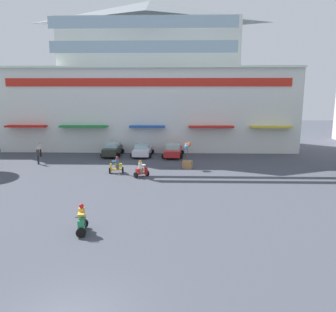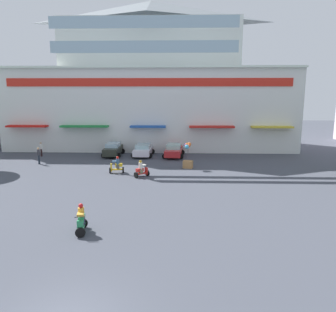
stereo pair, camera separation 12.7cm
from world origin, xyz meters
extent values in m
plane|color=#424550|center=(0.00, 13.00, 0.00)|extent=(128.00, 128.00, 0.00)
cube|color=silver|center=(0.00, 35.18, 5.04)|extent=(36.51, 10.37, 10.07)
cube|color=silver|center=(0.00, 35.70, 13.08)|extent=(22.03, 9.33, 6.02)
pyramid|color=slate|center=(0.00, 35.70, 17.44)|extent=(22.47, 9.54, 2.70)
cube|color=red|center=(0.00, 29.94, 8.43)|extent=(33.59, 0.12, 0.95)
cube|color=silver|center=(0.00, 29.90, 10.19)|extent=(36.51, 0.70, 0.24)
cube|color=red|center=(-14.54, 29.45, 3.29)|extent=(4.82, 1.10, 0.20)
cube|color=#1D7C38|center=(-7.60, 29.45, 3.29)|extent=(5.70, 1.10, 0.20)
cube|color=#204D9F|center=(0.01, 29.45, 3.29)|extent=(4.21, 1.10, 0.20)
cube|color=red|center=(7.54, 29.45, 3.29)|extent=(5.28, 1.10, 0.20)
cube|color=gold|center=(14.56, 29.45, 3.29)|extent=(4.78, 1.10, 0.20)
cube|color=#99B7C6|center=(0.00, 25.81, 11.88)|extent=(19.39, 0.08, 1.20)
cube|color=#99B7C6|center=(0.00, 25.81, 14.29)|extent=(19.39, 0.08, 1.20)
cube|color=#272B22|center=(-3.95, 28.17, 0.67)|extent=(1.67, 4.40, 0.79)
cube|color=#9CBBCC|center=(-3.95, 28.17, 1.29)|extent=(1.42, 2.21, 0.45)
cylinder|color=black|center=(-4.76, 29.54, 0.30)|extent=(0.60, 0.17, 0.60)
cylinder|color=black|center=(-3.13, 29.52, 0.30)|extent=(0.60, 0.17, 0.60)
cylinder|color=black|center=(-4.78, 26.82, 0.30)|extent=(0.60, 0.17, 0.60)
cylinder|color=black|center=(-3.15, 26.80, 0.30)|extent=(0.60, 0.17, 0.60)
cube|color=silver|center=(-0.46, 28.11, 0.61)|extent=(1.96, 4.30, 0.68)
cube|color=#95B7BE|center=(-0.46, 28.11, 1.17)|extent=(1.64, 2.17, 0.45)
cylinder|color=black|center=(-1.35, 29.45, 0.30)|extent=(0.60, 0.18, 0.60)
cylinder|color=black|center=(0.50, 29.40, 0.30)|extent=(0.60, 0.18, 0.60)
cylinder|color=black|center=(-1.41, 26.81, 0.30)|extent=(0.60, 0.18, 0.60)
cylinder|color=black|center=(0.43, 26.76, 0.30)|extent=(0.60, 0.18, 0.60)
cube|color=red|center=(3.10, 27.70, 0.62)|extent=(2.07, 4.24, 0.71)
cube|color=#95C1BA|center=(3.10, 27.70, 1.25)|extent=(1.67, 2.17, 0.54)
cylinder|color=black|center=(2.31, 29.04, 0.30)|extent=(0.61, 0.21, 0.60)
cylinder|color=black|center=(4.08, 28.91, 0.30)|extent=(0.61, 0.21, 0.60)
cylinder|color=black|center=(2.13, 26.48, 0.30)|extent=(0.61, 0.21, 0.60)
cylinder|color=black|center=(3.90, 26.36, 0.30)|extent=(0.61, 0.21, 0.60)
cylinder|color=black|center=(-1.34, 6.44, 0.26)|extent=(0.54, 0.23, 0.52)
cylinder|color=black|center=(-1.54, 7.62, 0.26)|extent=(0.54, 0.23, 0.52)
cube|color=#288753|center=(-1.44, 7.03, 0.32)|extent=(0.46, 1.09, 0.10)
cube|color=#288753|center=(-1.48, 7.24, 0.72)|extent=(0.41, 0.71, 0.28)
cube|color=#288753|center=(-1.36, 6.56, 0.51)|extent=(0.34, 0.19, 0.71)
cylinder|color=black|center=(-1.35, 6.54, 1.06)|extent=(0.52, 0.12, 0.04)
cube|color=#2E2447|center=(-1.46, 7.15, 0.60)|extent=(0.36, 0.33, 0.36)
cylinder|color=gold|center=(-1.46, 7.15, 1.06)|extent=(0.37, 0.37, 0.56)
sphere|color=red|center=(-1.46, 7.15, 1.45)|extent=(0.25, 0.25, 0.25)
cube|color=gold|center=(-1.42, 6.89, 1.09)|extent=(0.41, 0.49, 0.10)
cylinder|color=black|center=(-2.62, 19.91, 0.26)|extent=(0.24, 0.54, 0.52)
cylinder|color=black|center=(-1.46, 20.14, 0.26)|extent=(0.24, 0.54, 0.52)
cube|color=gold|center=(-2.04, 20.02, 0.32)|extent=(1.08, 0.48, 0.10)
cube|color=gold|center=(-1.83, 20.06, 0.73)|extent=(0.71, 0.43, 0.28)
cube|color=gold|center=(-2.51, 19.93, 0.52)|extent=(0.20, 0.34, 0.72)
cylinder|color=black|center=(-2.53, 19.92, 1.07)|extent=(0.14, 0.52, 0.04)
cube|color=#555043|center=(-1.92, 20.05, 0.61)|extent=(0.34, 0.37, 0.36)
cylinder|color=#395A79|center=(-1.92, 20.05, 1.06)|extent=(0.38, 0.38, 0.52)
sphere|color=red|center=(-1.92, 20.05, 1.43)|extent=(0.25, 0.25, 0.25)
cube|color=#395A79|center=(-2.18, 19.99, 1.08)|extent=(0.50, 0.42, 0.10)
cylinder|color=black|center=(0.91, 19.00, 0.26)|extent=(0.44, 0.49, 0.52)
cylinder|color=black|center=(0.00, 18.23, 0.26)|extent=(0.44, 0.49, 0.52)
cube|color=red|center=(0.45, 18.62, 0.32)|extent=(0.98, 0.89, 0.10)
cube|color=red|center=(0.29, 18.48, 0.66)|extent=(0.70, 0.66, 0.28)
cube|color=red|center=(0.82, 18.92, 0.47)|extent=(0.31, 0.33, 0.65)
cylinder|color=black|center=(0.84, 18.94, 1.00)|extent=(0.36, 0.42, 0.04)
cube|color=#777351|center=(0.36, 18.54, 0.54)|extent=(0.42, 0.43, 0.36)
cylinder|color=silver|center=(0.36, 18.54, 1.01)|extent=(0.45, 0.45, 0.57)
sphere|color=gold|center=(0.36, 18.54, 1.41)|extent=(0.25, 0.25, 0.25)
cube|color=silver|center=(0.56, 18.71, 1.04)|extent=(0.56, 0.54, 0.10)
cylinder|color=#1C252F|center=(-10.75, 23.46, 0.46)|extent=(0.26, 0.26, 0.92)
cylinder|color=#35353B|center=(-10.75, 23.46, 1.22)|extent=(0.42, 0.42, 0.60)
sphere|color=tan|center=(-10.75, 23.46, 1.63)|extent=(0.22, 0.22, 0.22)
cylinder|color=black|center=(-12.19, 27.49, 0.43)|extent=(0.20, 0.20, 0.86)
cylinder|color=silver|center=(-12.19, 27.49, 1.15)|extent=(0.33, 0.33, 0.59)
sphere|color=tan|center=(-12.19, 27.49, 1.55)|extent=(0.22, 0.22, 0.22)
cube|color=#A57645|center=(4.58, 22.14, 0.38)|extent=(1.04, 0.84, 0.75)
cylinder|color=#4C4C4C|center=(4.58, 22.14, 1.35)|extent=(0.04, 0.04, 1.20)
sphere|color=orange|center=(4.70, 22.14, 2.37)|extent=(0.37, 0.37, 0.37)
sphere|color=yellow|center=(4.69, 22.29, 2.23)|extent=(0.32, 0.32, 0.32)
sphere|color=purple|center=(4.42, 22.38, 2.25)|extent=(0.35, 0.35, 0.35)
sphere|color=orange|center=(4.47, 22.14, 2.34)|extent=(0.34, 0.34, 0.34)
sphere|color=#41AAD7|center=(4.46, 21.94, 2.16)|extent=(0.40, 0.40, 0.40)
sphere|color=#E95E30|center=(4.67, 22.03, 2.27)|extent=(0.30, 0.30, 0.30)
camera|label=1|loc=(3.58, -9.09, 7.37)|focal=34.98mm
camera|label=2|loc=(3.70, -9.09, 7.37)|focal=34.98mm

